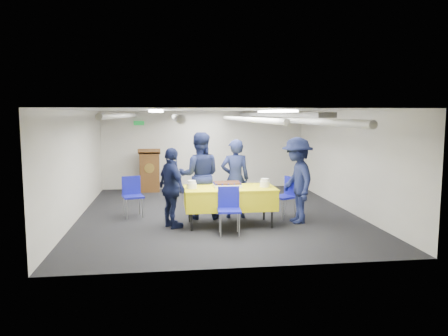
{
  "coord_description": "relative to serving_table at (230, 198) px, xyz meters",
  "views": [
    {
      "loc": [
        -1.1,
        -9.51,
        2.22
      ],
      "look_at": [
        0.12,
        -0.2,
        1.05
      ],
      "focal_mm": 35.0,
      "sensor_mm": 36.0,
      "label": 1
    }
  ],
  "objects": [
    {
      "name": "chair_near",
      "position": [
        -0.1,
        -0.59,
        -0.03
      ],
      "size": [
        0.45,
        0.45,
        0.87
      ],
      "color": "gray",
      "rests_on": "ground"
    },
    {
      "name": "ground",
      "position": [
        -0.12,
        1.06,
        -0.56
      ],
      "size": [
        7.0,
        7.0,
        0.0
      ],
      "primitive_type": "plane",
      "color": "black",
      "rests_on": "ground"
    },
    {
      "name": "sheet_cake",
      "position": [
        -0.04,
        0.08,
        0.26
      ],
      "size": [
        0.55,
        0.43,
        0.1
      ],
      "color": "white",
      "rests_on": "serving_table"
    },
    {
      "name": "serving_table",
      "position": [
        0.0,
        0.0,
        0.0
      ],
      "size": [
        1.8,
        0.94,
        0.77
      ],
      "color": "black",
      "rests_on": "ground"
    },
    {
      "name": "room_shell",
      "position": [
        -0.03,
        1.46,
        1.25
      ],
      "size": [
        6.0,
        7.0,
        2.3
      ],
      "color": "silver",
      "rests_on": "ground"
    },
    {
      "name": "chair_left",
      "position": [
        -1.98,
        1.04,
        -0.03
      ],
      "size": [
        0.51,
        0.51,
        0.87
      ],
      "color": "gray",
      "rests_on": "ground"
    },
    {
      "name": "podium",
      "position": [
        -1.72,
        4.1,
        0.05
      ],
      "size": [
        0.62,
        0.53,
        1.25
      ],
      "color": "brown",
      "rests_on": "ground"
    },
    {
      "name": "sailor_b",
      "position": [
        -0.54,
        0.7,
        0.36
      ],
      "size": [
        0.96,
        0.78,
        1.84
      ],
      "primitive_type": "imported",
      "rotation": [
        0.0,
        0.0,
        3.04
      ],
      "color": "black",
      "rests_on": "ground"
    },
    {
      "name": "sailor_d",
      "position": [
        1.39,
        0.04,
        0.32
      ],
      "size": [
        0.71,
        1.17,
        1.75
      ],
      "primitive_type": "imported",
      "rotation": [
        0.0,
        0.0,
        -1.51
      ],
      "color": "black",
      "rests_on": "ground"
    },
    {
      "name": "plate_stack_left",
      "position": [
        -0.76,
        -0.05,
        0.28
      ],
      "size": [
        0.2,
        0.2,
        0.16
      ],
      "color": "white",
      "rests_on": "serving_table"
    },
    {
      "name": "sailor_a",
      "position": [
        0.21,
        0.63,
        0.29
      ],
      "size": [
        0.62,
        0.41,
        1.69
      ],
      "primitive_type": "imported",
      "rotation": [
        0.0,
        0.0,
        3.13
      ],
      "color": "black",
      "rests_on": "ground"
    },
    {
      "name": "chair_right",
      "position": [
        1.33,
        0.54,
        -0.03
      ],
      "size": [
        0.56,
        0.56,
        0.87
      ],
      "color": "gray",
      "rests_on": "ground"
    },
    {
      "name": "sailor_c",
      "position": [
        -1.14,
        -0.03,
        0.23
      ],
      "size": [
        0.76,
        1.0,
        1.57
      ],
      "primitive_type": "imported",
      "rotation": [
        0.0,
        0.0,
        2.04
      ],
      "color": "black",
      "rests_on": "ground"
    },
    {
      "name": "plate_stack_right",
      "position": [
        0.7,
        -0.05,
        0.29
      ],
      "size": [
        0.2,
        0.2,
        0.17
      ],
      "color": "white",
      "rests_on": "serving_table"
    }
  ]
}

